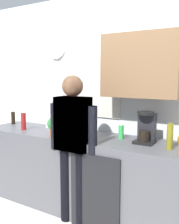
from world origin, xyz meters
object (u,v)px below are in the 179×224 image
at_px(storage_canister, 51,121).
at_px(dish_soap, 121,132).
at_px(bottle_red_vinegar, 24,121).
at_px(person_at_sink, 73,138).
at_px(coffee_maker, 146,129).
at_px(person_guest, 73,138).
at_px(bottle_olive_oil, 170,137).
at_px(potted_plant, 54,126).
at_px(bottle_dark_sauce, 13,118).

bearing_deg(storage_canister, dish_soap, -5.11).
xyz_separation_m(bottle_red_vinegar, person_at_sink, (0.90, -0.19, -0.06)).
bearing_deg(coffee_maker, dish_soap, 174.51).
bearing_deg(bottle_red_vinegar, person_at_sink, -12.00).
bearing_deg(dish_soap, person_guest, -133.04).
bearing_deg(bottle_olive_oil, person_at_sink, -165.25).
bearing_deg(dish_soap, person_at_sink, -133.04).
xyz_separation_m(bottle_olive_oil, person_guest, (-0.94, -0.25, -0.08)).
relative_size(dish_soap, person_at_sink, 0.11).
height_order(coffee_maker, bottle_olive_oil, coffee_maker).
height_order(coffee_maker, potted_plant, coffee_maker).
height_order(coffee_maker, bottle_red_vinegar, coffee_maker).
height_order(bottle_red_vinegar, person_at_sink, person_at_sink).
bearing_deg(coffee_maker, storage_canister, 174.81).
height_order(bottle_olive_oil, person_at_sink, person_at_sink).
height_order(dish_soap, person_guest, person_guest).
distance_m(potted_plant, person_at_sink, 0.33).
relative_size(potted_plant, dish_soap, 1.28).
bearing_deg(bottle_red_vinegar, bottle_olive_oil, 1.69).
height_order(bottle_dark_sauce, storage_canister, bottle_dark_sauce).
xyz_separation_m(potted_plant, storage_canister, (-0.39, 0.42, -0.05)).
distance_m(bottle_olive_oil, dish_soap, 0.59).
xyz_separation_m(bottle_dark_sauce, potted_plant, (1.01, -0.33, 0.04)).
distance_m(potted_plant, dish_soap, 0.76).
xyz_separation_m(dish_soap, person_guest, (-0.37, -0.40, -0.03)).
height_order(coffee_maker, person_guest, person_guest).
xyz_separation_m(storage_canister, person_at_sink, (0.70, -0.49, -0.04)).
distance_m(dish_soap, person_guest, 0.55).
xyz_separation_m(storage_canister, person_guest, (0.70, -0.49, -0.04)).
bearing_deg(bottle_dark_sauce, bottle_olive_oil, -3.88).
relative_size(dish_soap, person_guest, 0.11).
height_order(bottle_red_vinegar, person_guest, person_guest).
distance_m(coffee_maker, dish_soap, 0.30).
xyz_separation_m(bottle_red_vinegar, storage_canister, (0.20, 0.30, -0.03)).
xyz_separation_m(bottle_olive_oil, potted_plant, (-1.25, -0.17, 0.01)).
relative_size(coffee_maker, bottle_dark_sauce, 1.83).
bearing_deg(dish_soap, potted_plant, -154.50).
bearing_deg(person_at_sink, bottle_olive_oil, 1.14).
bearing_deg(person_at_sink, coffee_maker, 15.64).
bearing_deg(bottle_olive_oil, bottle_red_vinegar, -178.31).
relative_size(bottle_red_vinegar, bottle_olive_oil, 0.88).
xyz_separation_m(bottle_red_vinegar, bottle_olive_oil, (1.84, 0.05, 0.01)).
xyz_separation_m(coffee_maker, potted_plant, (-0.97, -0.30, -0.01)).
bearing_deg(storage_canister, coffee_maker, -5.19).
bearing_deg(bottle_red_vinegar, person_guest, -12.00).
bearing_deg(potted_plant, person_guest, -13.04).
bearing_deg(potted_plant, storage_canister, 132.72).
height_order(person_at_sink, person_guest, same).
relative_size(bottle_red_vinegar, storage_canister, 1.29).
relative_size(potted_plant, person_guest, 0.14).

